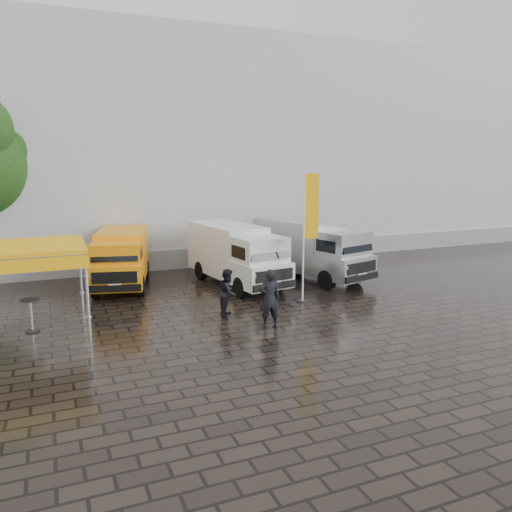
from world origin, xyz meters
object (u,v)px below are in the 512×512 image
(flagpole, at_px, (308,228))
(person_front, at_px, (270,299))
(cocktail_table, at_px, (31,315))
(van_white, at_px, (237,256))
(person_tent, at_px, (228,292))
(wheelie_bin, at_px, (320,250))
(van_silver, at_px, (310,250))
(van_yellow, at_px, (122,260))
(canopy_tent, at_px, (29,250))

(flagpole, relative_size, person_front, 2.60)
(cocktail_table, relative_size, person_front, 0.54)
(van_white, bearing_deg, person_tent, -122.95)
(van_white, relative_size, wheelie_bin, 5.91)
(van_white, height_order, van_silver, van_silver)
(van_yellow, xyz_separation_m, person_tent, (2.90, -5.62, -0.37))
(van_white, height_order, canopy_tent, canopy_tent)
(van_yellow, height_order, flagpole, flagpole)
(van_yellow, height_order, person_front, van_yellow)
(flagpole, distance_m, person_tent, 4.06)
(van_yellow, relative_size, wheelie_bin, 5.12)
(wheelie_bin, height_order, person_tent, person_tent)
(flagpole, relative_size, cocktail_table, 4.80)
(canopy_tent, relative_size, person_tent, 1.99)
(van_yellow, height_order, van_white, van_white)
(person_tent, bearing_deg, canopy_tent, 112.62)
(canopy_tent, height_order, person_tent, canopy_tent)
(person_front, bearing_deg, van_white, -92.01)
(van_white, xyz_separation_m, van_silver, (3.60, -0.14, 0.02))
(cocktail_table, bearing_deg, person_front, -19.90)
(wheelie_bin, bearing_deg, flagpole, -136.39)
(wheelie_bin, xyz_separation_m, person_front, (-7.43, -9.62, 0.48))
(canopy_tent, distance_m, person_tent, 6.64)
(wheelie_bin, bearing_deg, person_front, -140.73)
(van_silver, bearing_deg, canopy_tent, 178.56)
(canopy_tent, distance_m, cocktail_table, 2.09)
(canopy_tent, xyz_separation_m, wheelie_bin, (14.53, 6.80, -2.11))
(van_white, xyz_separation_m, person_front, (-1.04, -5.88, -0.32))
(van_silver, xyz_separation_m, person_tent, (-5.43, -3.92, -0.49))
(van_yellow, xyz_separation_m, flagpole, (6.36, -5.06, 1.68))
(van_white, bearing_deg, van_silver, -10.94)
(person_front, relative_size, person_tent, 1.18)
(flagpole, height_order, person_front, flagpole)
(van_white, xyz_separation_m, flagpole, (1.63, -3.49, 1.58))
(van_yellow, xyz_separation_m, canopy_tent, (-3.42, -4.63, 1.41))
(flagpole, xyz_separation_m, cocktail_table, (-9.87, 0.22, -2.35))
(flagpole, bearing_deg, van_yellow, 141.48)
(cocktail_table, bearing_deg, canopy_tent, 67.36)
(canopy_tent, xyz_separation_m, person_front, (7.11, -2.82, -1.63))
(flagpole, xyz_separation_m, person_front, (-2.67, -2.39, -1.90))
(wheelie_bin, bearing_deg, cocktail_table, -167.44)
(person_front, bearing_deg, van_yellow, -55.67)
(van_silver, relative_size, wheelie_bin, 6.01)
(van_yellow, relative_size, cocktail_table, 4.87)
(canopy_tent, bearing_deg, wheelie_bin, 25.08)
(van_silver, distance_m, person_front, 7.39)
(van_white, bearing_deg, cocktail_table, -167.03)
(flagpole, bearing_deg, van_white, 115.05)
(van_yellow, distance_m, cocktail_table, 6.02)
(flagpole, bearing_deg, canopy_tent, 177.46)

